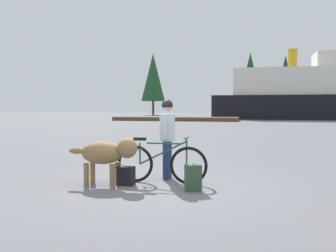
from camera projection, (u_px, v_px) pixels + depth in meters
ground_plane at (162, 186)px, 6.87m from camera, size 160.00×160.00×0.00m
bicycle at (161, 163)px, 7.13m from camera, size 1.82×0.44×0.92m
person_cyclist at (167, 132)px, 7.55m from camera, size 0.32×0.53×1.66m
dog at (107, 153)px, 6.95m from camera, size 1.40×0.51×0.92m
backpack at (193, 178)px, 6.50m from camera, size 0.33×0.29×0.48m
handbag_pannier at (126, 176)px, 6.98m from camera, size 0.34×0.21×0.36m
dock_pier at (175, 119)px, 38.73m from camera, size 13.28×2.81×0.40m
ferry_boat at (319, 95)px, 43.41m from camera, size 24.67×7.45×8.44m
pine_tree_far_left at (153, 77)px, 64.76m from camera, size 4.23×4.23×10.97m
pine_tree_center at (250, 77)px, 58.15m from camera, size 3.72×3.72×10.14m
pine_tree_far_right at (285, 75)px, 57.71m from camera, size 2.84×2.84×9.68m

